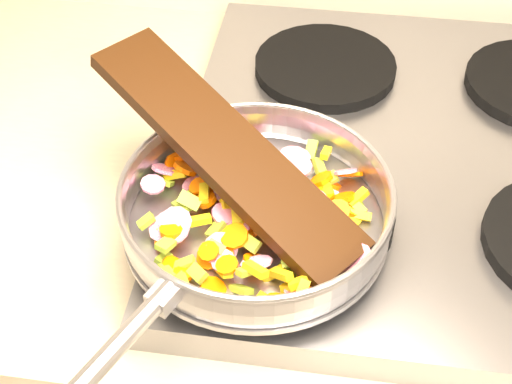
# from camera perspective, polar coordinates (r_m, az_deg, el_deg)

# --- Properties ---
(cooktop) EXTENTS (0.60, 0.60, 0.04)m
(cooktop) POSITION_cam_1_polar(r_m,az_deg,el_deg) (0.89, 13.73, 2.43)
(cooktop) COLOR #939399
(cooktop) RESTS_ON counter_top
(grate_fl) EXTENTS (0.19, 0.19, 0.02)m
(grate_fl) POSITION_cam_1_polar(r_m,az_deg,el_deg) (0.76, 3.98, -1.91)
(grate_fl) COLOR black
(grate_fl) RESTS_ON cooktop
(grate_bl) EXTENTS (0.19, 0.19, 0.02)m
(grate_bl) POSITION_cam_1_polar(r_m,az_deg,el_deg) (0.98, 5.55, 9.97)
(grate_bl) COLOR black
(grate_bl) RESTS_ON cooktop
(saute_pan) EXTENTS (0.31, 0.46, 0.05)m
(saute_pan) POSITION_cam_1_polar(r_m,az_deg,el_deg) (0.72, -0.12, -1.13)
(saute_pan) COLOR #9E9EA5
(saute_pan) RESTS_ON grate_fl
(vegetable_heap) EXTENTS (0.25, 0.26, 0.05)m
(vegetable_heap) POSITION_cam_1_polar(r_m,az_deg,el_deg) (0.73, 0.12, -1.69)
(vegetable_heap) COLOR #FF6202
(vegetable_heap) RESTS_ON saute_pan
(wooden_spatula) EXTENTS (0.32, 0.26, 0.11)m
(wooden_spatula) POSITION_cam_1_polar(r_m,az_deg,el_deg) (0.72, -2.45, 3.42)
(wooden_spatula) COLOR black
(wooden_spatula) RESTS_ON saute_pan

